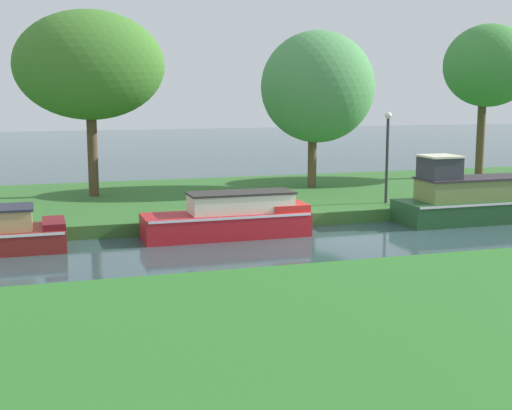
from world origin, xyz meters
TOP-DOWN VIEW (x-y plane):
  - ground_plane at (0.00, 0.00)m, footprint 120.00×120.00m
  - riverbank_far at (0.00, 7.00)m, footprint 72.00×10.00m
  - forest_barge at (5.85, 1.20)m, footprint 7.02×1.79m
  - red_narrowboat at (-3.09, 1.20)m, footprint 4.84×1.49m
  - willow_tree_left at (-6.48, 7.77)m, footprint 5.34×3.51m
  - willow_tree_centre at (2.07, 7.33)m, footprint 4.42×4.25m
  - willow_tree_right at (10.52, 8.43)m, footprint 3.85×3.96m
  - lamp_post at (2.99, 3.25)m, footprint 0.24×0.24m
  - mooring_post_near at (4.02, 2.74)m, footprint 0.14×0.14m

SIDE VIEW (x-z plane):
  - ground_plane at x=0.00m, z-range 0.00..0.00m
  - riverbank_far at x=0.00m, z-range 0.00..0.40m
  - red_narrowboat at x=-3.09m, z-range -0.09..1.22m
  - forest_barge at x=5.85m, z-range -0.40..1.81m
  - mooring_post_near at x=4.02m, z-range 0.40..1.15m
  - lamp_post at x=2.99m, z-range 0.79..3.90m
  - willow_tree_centre at x=2.07m, z-range 1.30..7.42m
  - willow_tree_left at x=-6.48m, z-range 1.77..8.44m
  - willow_tree_right at x=10.52m, z-range 1.93..8.62m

